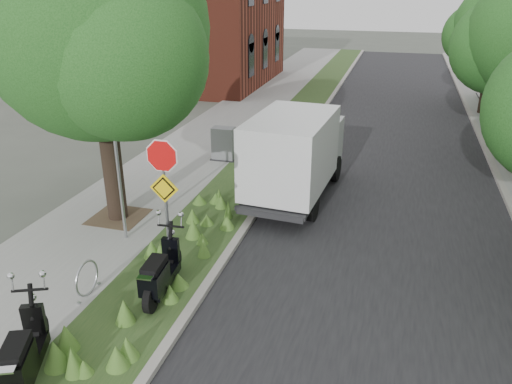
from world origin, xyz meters
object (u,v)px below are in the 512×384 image
at_px(sign_assembly, 164,181).
at_px(scooter_near, 23,362).
at_px(utility_cabinet, 224,144).
at_px(scooter_far, 159,278).
at_px(box_truck, 295,152).

xyz_separation_m(sign_assembly, scooter_near, (-0.81, -3.65, -1.74)).
bearing_deg(utility_cabinet, scooter_near, -86.99).
height_order(scooter_near, utility_cabinet, utility_cabinet).
bearing_deg(scooter_far, box_truck, 75.72).
distance_m(sign_assembly, utility_cabinet, 7.83).
height_order(sign_assembly, scooter_near, sign_assembly).
height_order(scooter_near, box_truck, box_truck).
bearing_deg(scooter_near, utility_cabinet, 93.01).
bearing_deg(scooter_near, scooter_far, 70.42).
relative_size(sign_assembly, utility_cabinet, 2.75).
height_order(box_truck, utility_cabinet, box_truck).
distance_m(box_truck, utility_cabinet, 4.00).
relative_size(scooter_near, box_truck, 0.37).
bearing_deg(utility_cabinet, sign_assembly, -79.46).
xyz_separation_m(sign_assembly, scooter_far, (0.17, -0.88, -1.75)).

